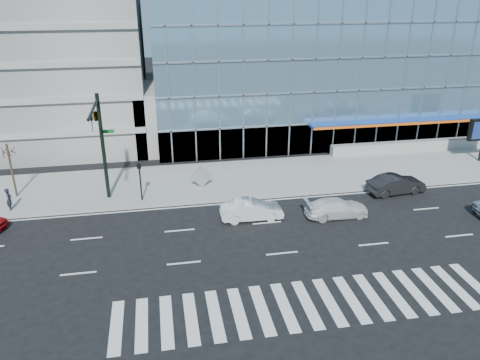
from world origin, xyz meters
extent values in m
plane|color=black|center=(0.00, 0.00, 0.00)|extent=(160.00, 160.00, 0.00)
cube|color=gray|center=(0.00, 8.00, 0.07)|extent=(120.00, 8.00, 0.15)
cube|color=#76A5C4|center=(14.00, 26.00, 7.50)|extent=(42.00, 26.00, 15.00)
cube|color=gray|center=(-20.00, 26.00, 10.00)|extent=(24.00, 24.00, 20.00)
cube|color=gray|center=(-6.00, 18.00, 3.00)|extent=(6.00, 8.00, 6.00)
cube|color=gray|center=(24.00, 11.60, 0.65)|extent=(30.00, 0.80, 1.00)
cylinder|color=black|center=(-11.00, 6.00, 4.15)|extent=(0.28, 0.28, 8.00)
cylinder|color=black|center=(-11.00, 3.20, 7.75)|extent=(0.18, 5.60, 0.18)
imported|color=black|center=(-11.00, 1.80, 7.15)|extent=(0.18, 0.22, 1.10)
imported|color=black|center=(-11.00, 4.00, 7.15)|extent=(0.48, 2.24, 0.90)
cube|color=#0C591E|center=(-10.55, 6.00, 5.35)|extent=(0.90, 0.05, 0.25)
cylinder|color=black|center=(-8.50, 5.00, 1.65)|extent=(0.12, 0.12, 3.00)
cube|color=black|center=(-8.50, 4.85, 2.95)|extent=(0.30, 0.25, 0.35)
cylinder|color=#332319|center=(-18.00, 7.50, 2.25)|extent=(0.16, 0.16, 4.20)
ellipsoid|color=#332319|center=(-18.00, 7.50, 3.93)|extent=(1.10, 1.10, 0.90)
imported|color=silver|center=(5.07, 0.10, 0.65)|extent=(4.51, 1.84, 1.31)
imported|color=silver|center=(-0.93, 0.76, 0.71)|extent=(4.35, 1.56, 1.43)
imported|color=black|center=(11.07, 3.00, 0.75)|extent=(4.73, 2.12, 1.51)
imported|color=black|center=(-17.81, 5.06, 0.98)|extent=(0.49, 0.66, 1.66)
cube|color=gray|center=(-3.81, 6.59, 1.07)|extent=(1.84, 0.10, 1.83)
camera|label=1|loc=(-6.97, -27.74, 15.30)|focal=35.00mm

